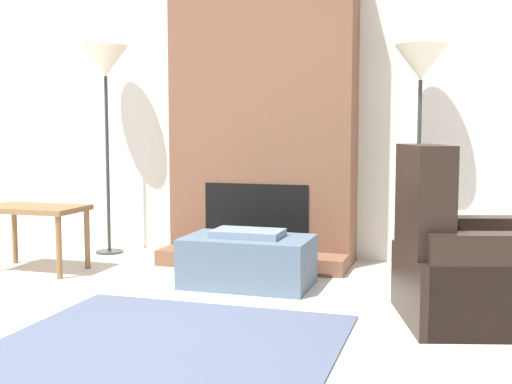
# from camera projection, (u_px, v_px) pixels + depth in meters

# --- Properties ---
(ground_plane) EXTENTS (24.00, 24.00, 0.00)m
(ground_plane) POSITION_uv_depth(u_px,v_px,m) (95.00, 373.00, 2.87)
(ground_plane) COLOR beige
(wall_back) EXTENTS (7.32, 0.06, 2.60)m
(wall_back) POSITION_uv_depth(u_px,v_px,m) (271.00, 105.00, 5.50)
(wall_back) COLOR silver
(wall_back) RESTS_ON ground_plane
(fireplace) EXTENTS (1.52, 0.71, 2.60)m
(fireplace) POSITION_uv_depth(u_px,v_px,m) (263.00, 110.00, 5.28)
(fireplace) COLOR brown
(fireplace) RESTS_ON ground_plane
(ottoman) EXTENTS (0.88, 0.55, 0.40)m
(ottoman) POSITION_uv_depth(u_px,v_px,m) (248.00, 260.00, 4.48)
(ottoman) COLOR slate
(ottoman) RESTS_ON ground_plane
(armchair) EXTENTS (1.07, 1.01, 1.01)m
(armchair) POSITION_uv_depth(u_px,v_px,m) (469.00, 271.00, 3.63)
(armchair) COLOR black
(armchair) RESTS_ON ground_plane
(side_table) EXTENTS (0.75, 0.46, 0.51)m
(side_table) POSITION_uv_depth(u_px,v_px,m) (35.00, 215.00, 4.94)
(side_table) COLOR brown
(side_table) RESTS_ON ground_plane
(floor_lamp_left) EXTENTS (0.39, 0.39, 1.82)m
(floor_lamp_left) POSITION_uv_depth(u_px,v_px,m) (105.00, 69.00, 5.56)
(floor_lamp_left) COLOR #333333
(floor_lamp_left) RESTS_ON ground_plane
(floor_lamp_right) EXTENTS (0.39, 0.39, 1.72)m
(floor_lamp_right) POSITION_uv_depth(u_px,v_px,m) (421.00, 71.00, 4.79)
(floor_lamp_right) COLOR #333333
(floor_lamp_right) RESTS_ON ground_plane
(area_rug) EXTENTS (1.71, 1.58, 0.01)m
(area_rug) POSITION_uv_depth(u_px,v_px,m) (165.00, 346.00, 3.22)
(area_rug) COLOR #4C5670
(area_rug) RESTS_ON ground_plane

